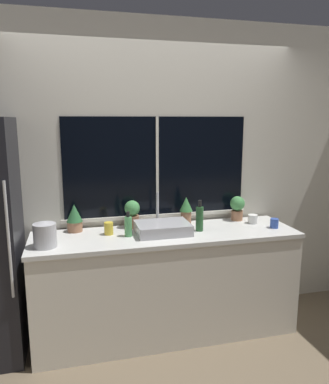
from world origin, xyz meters
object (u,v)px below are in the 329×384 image
potted_plant_far_left (74,217)px  potted_plant_far_right (237,207)px  potted_plant_center_left (132,213)px  mug_white (253,219)px  kettle (45,234)px  mug_blue (274,223)px  soap_bottle (128,226)px  sink (163,228)px  bottle_tall (200,218)px  mug_yellow (109,228)px  potted_plant_center_right (186,209)px

potted_plant_far_left → potted_plant_far_right: bearing=0.0°
potted_plant_far_left → potted_plant_center_left: size_ratio=0.97×
mug_white → kettle: kettle is taller
potted_plant_far_left → mug_blue: size_ratio=2.84×
kettle → soap_bottle: bearing=9.6°
potted_plant_far_right → soap_bottle: (-1.07, -0.25, -0.04)m
sink → potted_plant_center_left: (-0.22, 0.23, 0.08)m
bottle_tall → mug_yellow: bearing=173.9°
potted_plant_center_right → bottle_tall: bottle_tall is taller
potted_plant_center_left → bottle_tall: 0.59m
sink → potted_plant_far_left: bearing=161.8°
potted_plant_center_left → mug_white: potted_plant_center_left is taller
potted_plant_far_left → bottle_tall: bearing=-13.1°
sink → potted_plant_far_right: sink is taller
sink → mug_blue: 0.99m
potted_plant_far_left → soap_bottle: size_ratio=1.14×
mug_blue → mug_white: bearing=122.1°
potted_plant_center_left → mug_blue: potted_plant_center_left is taller
sink → potted_plant_center_right: 0.37m
mug_yellow → kettle: (-0.49, -0.20, 0.05)m
potted_plant_far_left → mug_white: size_ratio=2.71×
sink → potted_plant_far_left: size_ratio=1.88×
mug_yellow → kettle: bearing=-158.3°
potted_plant_far_left → kettle: size_ratio=1.18×
potted_plant_far_right → bottle_tall: size_ratio=0.86×
potted_plant_far_left → bottle_tall: bottle_tall is taller
potted_plant_center_right → mug_white: potted_plant_center_right is taller
bottle_tall → mug_white: bearing=10.6°
potted_plant_far_left → mug_yellow: bearing=-30.4°
potted_plant_center_left → mug_blue: 1.25m
kettle → potted_plant_far_left: bearing=58.1°
mug_white → potted_plant_center_left: bearing=172.8°
bottle_tall → kettle: size_ratio=1.33×
bottle_tall → mug_yellow: size_ratio=2.58×
potted_plant_center_left → mug_blue: bearing=-14.8°
sink → potted_plant_far_right: (0.78, 0.23, 0.08)m
mug_blue → kettle: 1.92m
potted_plant_center_right → soap_bottle: 0.62m
soap_bottle → mug_yellow: 0.18m
sink → potted_plant_far_right: bearing=16.6°
soap_bottle → kettle: size_ratio=1.04×
soap_bottle → mug_white: soap_bottle is taller
potted_plant_center_right → mug_yellow: bearing=-167.5°
potted_plant_far_right → soap_bottle: bearing=-167.1°
soap_bottle → potted_plant_center_left: bearing=73.4°
potted_plant_center_right → mug_white: size_ratio=2.85×
potted_plant_center_right → mug_yellow: (-0.72, -0.16, -0.09)m
potted_plant_far_left → soap_bottle: potted_plant_far_left is taller
soap_bottle → mug_white: 1.17m
sink → mug_yellow: 0.45m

